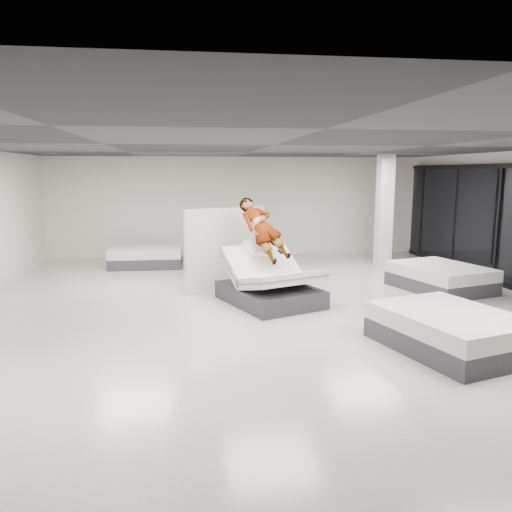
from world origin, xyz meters
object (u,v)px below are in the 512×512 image
Objects in this scene: hero_bed at (270,285)px; flat_bed_right_far at (440,278)px; person at (262,240)px; column at (384,211)px; flat_bed_left_far at (147,256)px; divider_panel at (226,249)px; flat_bed_right_near at (450,331)px; remote at (280,252)px.

hero_bed reaches higher than flat_bed_right_far.
person is 5.23m from column.
flat_bed_right_far is at bearing -29.54° from flat_bed_left_far.
hero_bed is at bearing -87.15° from divider_panel.
flat_bed_left_far is 6.99m from column.
flat_bed_left_far is at bearing 100.58° from person.
divider_panel is 5.53m from flat_bed_right_near.
divider_panel reaches higher than flat_bed_right_near.
person is 0.84× the size of flat_bed_left_far.
flat_bed_left_far is at bearing 171.55° from column.
column reaches higher than flat_bed_right_far.
divider_panel reaches higher than flat_bed_right_far.
hero_bed reaches higher than flat_bed_right_near.
remote is 0.07× the size of divider_panel.
column is at bearing -1.73° from divider_panel.
divider_panel is 0.86× the size of flat_bed_right_far.
hero_bed is 1.20× the size of divider_panel.
person is 5.25m from flat_bed_left_far.
flat_bed_left_far is at bearing 121.94° from hero_bed.
flat_bed_right_near is (2.42, -3.39, -0.99)m from person.
remote is 1.72m from divider_panel.
person reaches higher than flat_bed_right_near.
divider_panel is (-0.81, 1.43, 0.55)m from hero_bed.
flat_bed_right_far is at bearing -17.09° from person.
person reaches higher than flat_bed_left_far.
flat_bed_right_far is 4.17m from flat_bed_right_near.
flat_bed_right_far is (4.94, -0.77, -0.66)m from divider_panel.
flat_bed_right_far is at bearing -35.58° from divider_panel.
hero_bed reaches higher than flat_bed_left_far.
flat_bed_left_far is (-3.11, 4.58, -0.80)m from remote.
column reaches higher than person.
person is at bearing -140.38° from column.
person is at bearing 122.15° from remote.
hero_bed is at bearing 126.72° from flat_bed_right_near.
column is (6.79, -1.01, 1.32)m from flat_bed_left_far.
hero_bed is 1.74m from divider_panel.
column is at bearing 42.90° from hero_bed.
divider_panel is 1.01× the size of flat_bed_left_far.
hero_bed is 3.86m from flat_bed_right_near.
remote is at bearing -57.85° from person.
person is 4.38m from flat_bed_right_far.
person reaches higher than flat_bed_right_far.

